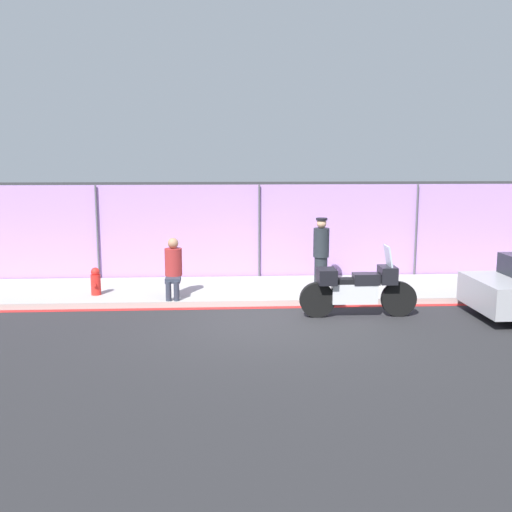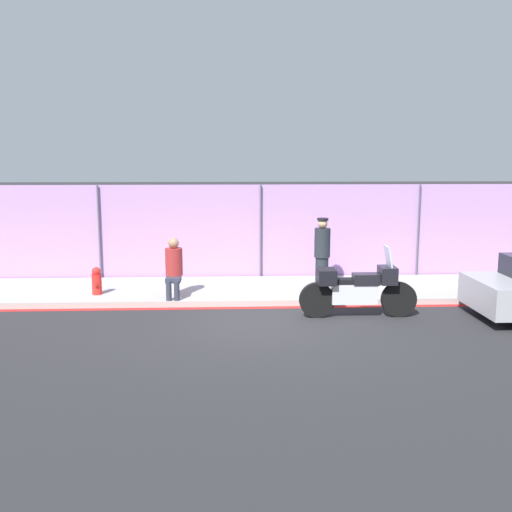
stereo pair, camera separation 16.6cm
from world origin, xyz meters
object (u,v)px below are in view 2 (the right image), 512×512
at_px(motorcycle, 357,289).
at_px(officer_standing, 322,251).
at_px(person_seated_on_curb, 174,265).
at_px(fire_hydrant, 97,281).

bearing_deg(motorcycle, officer_standing, 99.01).
height_order(person_seated_on_curb, fire_hydrant, person_seated_on_curb).
relative_size(motorcycle, officer_standing, 1.46).
xyz_separation_m(motorcycle, officer_standing, (-0.35, 2.36, 0.38)).
bearing_deg(fire_hydrant, person_seated_on_curb, -9.79).
bearing_deg(fire_hydrant, motorcycle, -16.72).
bearing_deg(person_seated_on_curb, fire_hydrant, 170.21).
bearing_deg(fire_hydrant, officer_standing, 7.76).
height_order(officer_standing, fire_hydrant, officer_standing).
relative_size(person_seated_on_curb, fire_hydrant, 2.10).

